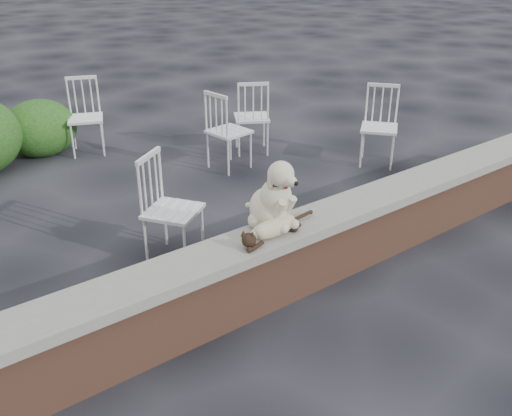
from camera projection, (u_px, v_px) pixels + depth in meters
ground at (355, 260)px, 4.92m from camera, size 60.00×60.00×0.00m
brick_wall at (358, 235)px, 4.81m from camera, size 6.00×0.30×0.50m
capstone at (360, 204)px, 4.68m from camera, size 6.20×0.40×0.08m
dog at (269, 191)px, 4.14m from camera, size 0.40×0.51×0.55m
cat at (273, 227)px, 4.08m from camera, size 0.91×0.30×0.15m
chair_b at (85, 117)px, 7.11m from camera, size 0.73×0.73×0.94m
chair_c at (252, 116)px, 7.15m from camera, size 0.77×0.77×0.94m
chair_a at (173, 209)px, 4.76m from camera, size 0.78×0.78×0.94m
chair_e at (229, 130)px, 6.65m from camera, size 0.63×0.63×0.94m
chair_d at (379, 127)px, 6.77m from camera, size 0.79×0.79×0.94m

